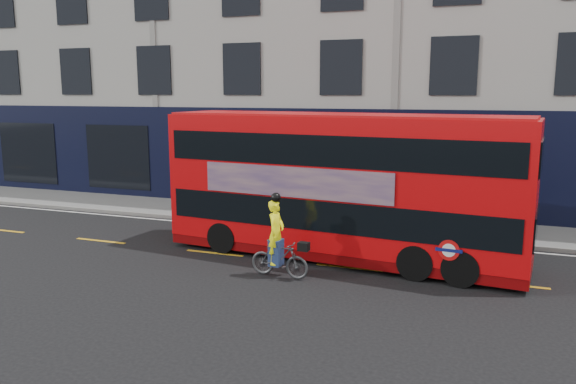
% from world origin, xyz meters
% --- Properties ---
extents(ground, '(120.00, 120.00, 0.00)m').
position_xyz_m(ground, '(0.00, 0.00, 0.00)').
color(ground, black).
rests_on(ground, ground).
extents(pavement, '(60.00, 3.00, 0.12)m').
position_xyz_m(pavement, '(0.00, 6.50, 0.06)').
color(pavement, gray).
rests_on(pavement, ground).
extents(kerb, '(60.00, 0.12, 0.13)m').
position_xyz_m(kerb, '(0.00, 5.00, 0.07)').
color(kerb, gray).
rests_on(kerb, ground).
extents(building_terrace, '(50.00, 10.07, 15.00)m').
position_xyz_m(building_terrace, '(0.00, 12.94, 7.49)').
color(building_terrace, '#A8A69E').
rests_on(building_terrace, ground).
extents(road_edge_line, '(58.00, 0.10, 0.01)m').
position_xyz_m(road_edge_line, '(0.00, 4.70, 0.00)').
color(road_edge_line, silver).
rests_on(road_edge_line, ground).
extents(lane_dashes, '(58.00, 0.12, 0.01)m').
position_xyz_m(lane_dashes, '(0.00, 1.50, 0.00)').
color(lane_dashes, gold).
rests_on(lane_dashes, ground).
extents(bus, '(10.18, 3.26, 4.03)m').
position_xyz_m(bus, '(-0.43, 2.32, 2.07)').
color(bus, red).
rests_on(bus, ground).
extents(cyclist, '(1.60, 0.62, 2.16)m').
position_xyz_m(cyclist, '(-1.52, 0.16, 0.73)').
color(cyclist, '#47494C').
rests_on(cyclist, ground).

